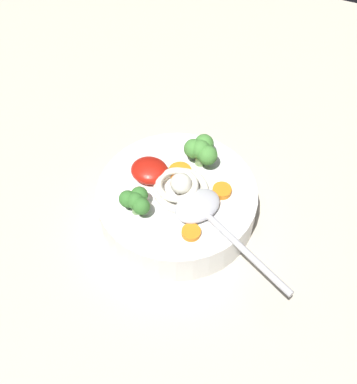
# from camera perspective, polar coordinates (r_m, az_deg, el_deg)

# --- Properties ---
(table_slab) EXTENTS (1.20, 1.20, 0.03)m
(table_slab) POSITION_cam_1_polar(r_m,az_deg,el_deg) (0.66, -0.17, -3.32)
(table_slab) COLOR #BCB29E
(table_slab) RESTS_ON ground
(soup_bowl) EXTENTS (0.20, 0.20, 0.05)m
(soup_bowl) POSITION_cam_1_polar(r_m,az_deg,el_deg) (0.62, 0.00, -1.30)
(soup_bowl) COLOR white
(soup_bowl) RESTS_ON table_slab
(noodle_pile) EXTENTS (0.08, 0.07, 0.03)m
(noodle_pile) POSITION_cam_1_polar(r_m,az_deg,el_deg) (0.60, 0.27, 0.74)
(noodle_pile) COLOR silver
(noodle_pile) RESTS_ON soup_bowl
(soup_spoon) EXTENTS (0.17, 0.11, 0.02)m
(soup_spoon) POSITION_cam_1_polar(r_m,az_deg,el_deg) (0.58, 3.11, -2.46)
(soup_spoon) COLOR #B7B7BC
(soup_spoon) RESTS_ON soup_bowl
(chili_sauce_dollop) EXTENTS (0.05, 0.04, 0.02)m
(chili_sauce_dollop) POSITION_cam_1_polar(r_m,az_deg,el_deg) (0.62, -3.38, 2.52)
(chili_sauce_dollop) COLOR #B2190F
(chili_sauce_dollop) RESTS_ON soup_bowl
(broccoli_floret_beside_noodles) EXTENTS (0.04, 0.03, 0.03)m
(broccoli_floret_beside_noodles) POSITION_cam_1_polar(r_m,az_deg,el_deg) (0.58, -4.97, -0.98)
(broccoli_floret_beside_noodles) COLOR #7A9E60
(broccoli_floret_beside_noodles) RESTS_ON soup_bowl
(broccoli_floret_near_spoon) EXTENTS (0.05, 0.04, 0.04)m
(broccoli_floret_near_spoon) POSITION_cam_1_polar(r_m,az_deg,el_deg) (0.62, 2.61, 4.96)
(broccoli_floret_near_spoon) COLOR #7A9E60
(broccoli_floret_near_spoon) RESTS_ON soup_bowl
(carrot_slice_far) EXTENTS (0.02, 0.02, 0.01)m
(carrot_slice_far) POSITION_cam_1_polar(r_m,az_deg,el_deg) (0.61, 5.06, 0.15)
(carrot_slice_far) COLOR orange
(carrot_slice_far) RESTS_ON soup_bowl
(carrot_slice_beside_chili) EXTENTS (0.03, 0.03, 0.01)m
(carrot_slice_beside_chili) POSITION_cam_1_polar(r_m,az_deg,el_deg) (0.62, 0.17, 2.38)
(carrot_slice_beside_chili) COLOR orange
(carrot_slice_beside_chili) RESTS_ON soup_bowl
(carrot_slice_rear) EXTENTS (0.02, 0.02, 0.01)m
(carrot_slice_rear) POSITION_cam_1_polar(r_m,az_deg,el_deg) (0.57, 1.48, -4.71)
(carrot_slice_rear) COLOR orange
(carrot_slice_rear) RESTS_ON soup_bowl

